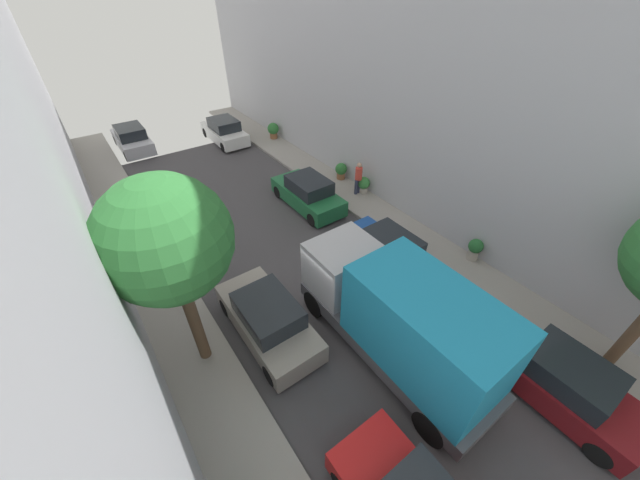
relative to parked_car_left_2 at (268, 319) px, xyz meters
The scene contains 17 objects.
ground 2.80m from the parked_car_left_2, ahead, with size 32.00×32.00×0.00m, color #423F42.
sidewalk_left 2.39m from the parked_car_left_2, behind, with size 2.00×44.00×0.15m, color gray.
sidewalk_right 7.73m from the parked_car_left_2, ahead, with size 2.00×44.00×0.15m, color gray.
parked_car_left_2 is the anchor object (origin of this frame).
parked_car_left_3 17.94m from the parked_car_left_2, 90.00° to the left, with size 1.78×4.20×1.57m.
parked_car_right_1 8.39m from the parked_car_left_2, 49.94° to the right, with size 1.78×4.20×1.57m.
parked_car_right_2 5.40m from the parked_car_left_2, ahead, with size 1.78×4.20×1.57m.
parked_car_right_3 7.83m from the parked_car_left_2, 46.38° to the left, with size 1.78×4.20×1.57m.
parked_car_right_4 16.62m from the parked_car_left_2, 71.04° to the left, with size 1.78×4.20×1.57m.
delivery_truck 4.15m from the parked_car_left_2, 47.66° to the right, with size 2.26×6.60×3.38m.
pedestrian 9.48m from the parked_car_left_2, 31.72° to the left, with size 0.40×0.36×1.72m.
street_tree_0 4.40m from the parked_car_left_2, behind, with size 3.10×3.10×6.04m.
potted_plant_0 16.24m from the parked_car_left_2, 59.64° to the left, with size 0.76×0.76×1.05m.
potted_plant_1 8.62m from the parked_car_left_2, 11.45° to the right, with size 0.58×0.58×0.94m.
potted_plant_2 10.73m from the parked_car_left_2, 38.94° to the left, with size 0.64×0.64×0.90m.
potted_plant_4 9.69m from the parked_car_left_2, 30.27° to the left, with size 0.63×0.63×0.86m.
lamp_post 4.31m from the parked_car_left_2, 125.14° to the left, with size 0.44×0.44×5.00m.
Camera 1 is at (-5.50, -6.79, 9.54)m, focal length 19.50 mm.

